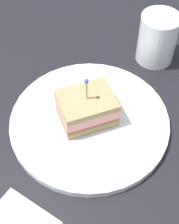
# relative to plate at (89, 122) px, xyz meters

# --- Properties ---
(ground_plane) EXTENTS (1.00, 1.00, 0.02)m
(ground_plane) POSITION_rel_plate_xyz_m (0.00, 0.00, -0.02)
(ground_plane) COLOR black
(plate) EXTENTS (0.27, 0.27, 0.01)m
(plate) POSITION_rel_plate_xyz_m (0.00, 0.00, 0.00)
(plate) COLOR white
(plate) RESTS_ON ground_plane
(sandwich_half_center) EXTENTS (0.11, 0.10, 0.09)m
(sandwich_half_center) POSITION_rel_plate_xyz_m (0.00, -0.01, 0.03)
(sandwich_half_center) COLOR tan
(sandwich_half_center) RESTS_ON plate
(drink_glass) EXTENTS (0.07, 0.07, 0.10)m
(drink_glass) POSITION_rel_plate_xyz_m (-0.21, -0.03, 0.04)
(drink_glass) COLOR silver
(drink_glass) RESTS_ON ground_plane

